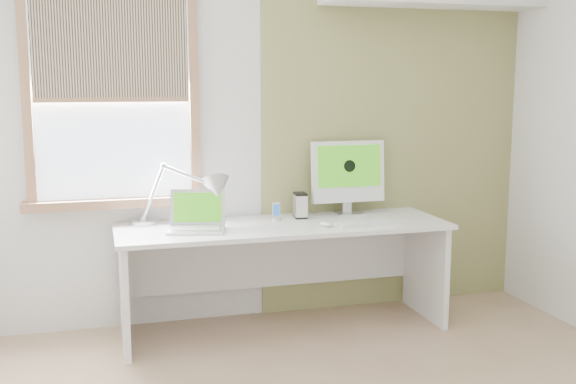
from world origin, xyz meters
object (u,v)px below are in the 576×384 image
object	(u,v)px
external_drive	(300,205)
imac	(348,173)
desk	(281,250)
laptop	(197,220)
desk_lamp	(203,193)

from	to	relation	value
external_drive	imac	size ratio (longest dim) A/B	0.33
desk	laptop	distance (m)	0.64
desk_lamp	laptop	distance (m)	0.21
desk_lamp	laptop	world-z (taller)	desk_lamp
external_drive	desk	bearing A→B (deg)	-143.59
desk	external_drive	bearing A→B (deg)	36.41
desk_lamp	external_drive	size ratio (longest dim) A/B	3.92
desk_lamp	imac	world-z (taller)	imac
desk	external_drive	world-z (taller)	external_drive
laptop	imac	distance (m)	1.17
desk_lamp	external_drive	bearing A→B (deg)	6.67
desk	imac	distance (m)	0.75
desk	external_drive	xyz separation A→B (m)	(0.17, 0.13, 0.28)
desk	external_drive	size ratio (longest dim) A/B	12.66
desk_lamp	laptop	bearing A→B (deg)	-116.21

